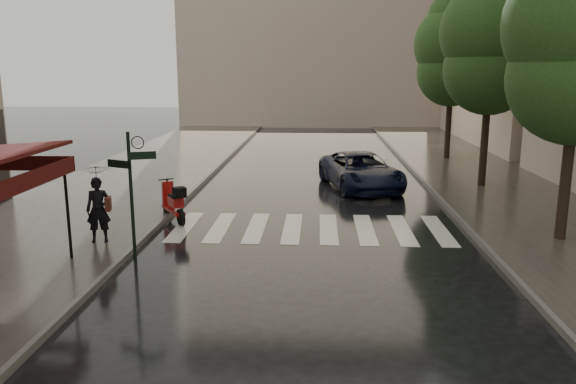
{
  "coord_description": "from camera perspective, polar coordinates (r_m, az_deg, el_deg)",
  "views": [
    {
      "loc": [
        3.17,
        -9.64,
        4.47
      ],
      "look_at": [
        2.41,
        4.5,
        1.4
      ],
      "focal_mm": 35.0,
      "sensor_mm": 36.0,
      "label": 1
    }
  ],
  "objects": [
    {
      "name": "backdrop_building",
      "position": [
        47.96,
        3.03,
        18.85
      ],
      "size": [
        22.0,
        6.0,
        20.0
      ],
      "primitive_type": "cube",
      "color": "tan",
      "rests_on": "ground"
    },
    {
      "name": "tree_mid",
      "position": [
        22.57,
        20.02,
        14.38
      ],
      "size": [
        3.8,
        3.8,
        8.34
      ],
      "color": "black",
      "rests_on": "sidewalk_far"
    },
    {
      "name": "crosswalk",
      "position": [
        16.27,
        2.28,
        -3.7
      ],
      "size": [
        7.85,
        3.2,
        0.01
      ],
      "color": "silver",
      "rests_on": "ground"
    },
    {
      "name": "curb_far",
      "position": [
        22.49,
        13.99,
        0.6
      ],
      "size": [
        0.12,
        60.0,
        0.16
      ],
      "primitive_type": "cube",
      "color": "#595651",
      "rests_on": "ground"
    },
    {
      "name": "scooter",
      "position": [
        17.24,
        -11.51,
        -1.13
      ],
      "size": [
        1.11,
        1.59,
        1.2
      ],
      "rotation": [
        0.0,
        0.0,
        0.57
      ],
      "color": "black",
      "rests_on": "ground"
    },
    {
      "name": "sidewalk_far",
      "position": [
        23.19,
        20.8,
        0.47
      ],
      "size": [
        5.5,
        60.0,
        0.12
      ],
      "primitive_type": "cube",
      "color": "#38332D",
      "rests_on": "ground"
    },
    {
      "name": "tree_far",
      "position": [
        29.39,
        16.4,
        13.68
      ],
      "size": [
        3.8,
        3.8,
        8.16
      ],
      "color": "black",
      "rests_on": "sidewalk_far"
    },
    {
      "name": "sidewalk_near",
      "position": [
        23.38,
        -16.12,
        0.88
      ],
      "size": [
        6.0,
        60.0,
        0.12
      ],
      "primitive_type": "cube",
      "color": "#38332D",
      "rests_on": "ground"
    },
    {
      "name": "curb_near",
      "position": [
        22.56,
        -8.79,
        0.86
      ],
      "size": [
        0.12,
        60.0,
        0.16
      ],
      "primitive_type": "cube",
      "color": "#595651",
      "rests_on": "ground"
    },
    {
      "name": "signpost",
      "position": [
        13.63,
        -15.65,
        0.61
      ],
      "size": [
        1.17,
        0.29,
        3.1
      ],
      "color": "black",
      "rests_on": "ground"
    },
    {
      "name": "parked_car",
      "position": [
        21.83,
        7.41,
        2.16
      ],
      "size": [
        3.45,
        5.38,
        1.38
      ],
      "primitive_type": "imported",
      "rotation": [
        0.0,
        0.0,
        0.25
      ],
      "color": "black",
      "rests_on": "ground"
    },
    {
      "name": "pedestrian_with_umbrella",
      "position": [
        15.07,
        -18.89,
        1.21
      ],
      "size": [
        1.19,
        1.21,
        2.47
      ],
      "rotation": [
        0.0,
        0.0,
        0.22
      ],
      "color": "black",
      "rests_on": "sidewalk_near"
    },
    {
      "name": "ground",
      "position": [
        11.09,
        -14.12,
        -11.93
      ],
      "size": [
        120.0,
        120.0,
        0.0
      ],
      "primitive_type": "plane",
      "color": "black",
      "rests_on": "ground"
    }
  ]
}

